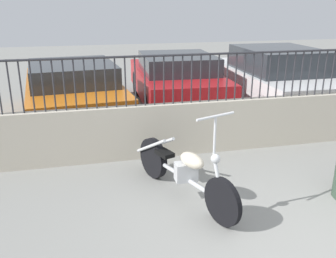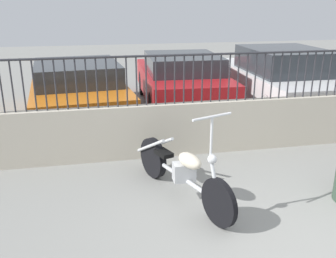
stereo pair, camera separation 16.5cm
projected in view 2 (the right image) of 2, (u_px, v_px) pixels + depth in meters
The scene contains 7 objects.
ground_plane at pixel (303, 250), 3.90m from camera, with size 40.00×40.00×0.00m, color gray.
low_wall at pixel (218, 127), 6.34m from camera, with size 8.06×0.18×0.88m.
fence_railing at pixel (221, 71), 6.03m from camera, with size 8.06×0.04×0.80m.
motorcycle_silver at pixel (178, 169), 4.90m from camera, with size 0.91×2.04×1.28m.
car_orange at pixel (78, 90), 8.08m from camera, with size 2.24×4.26×1.25m.
car_red at pixel (181, 79), 9.11m from camera, with size 2.01×4.12×1.27m.
car_white at pixel (280, 78), 8.99m from camera, with size 1.94×4.43×1.43m.
Camera 2 is at (-2.05, -2.92, 2.46)m, focal length 40.00 mm.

